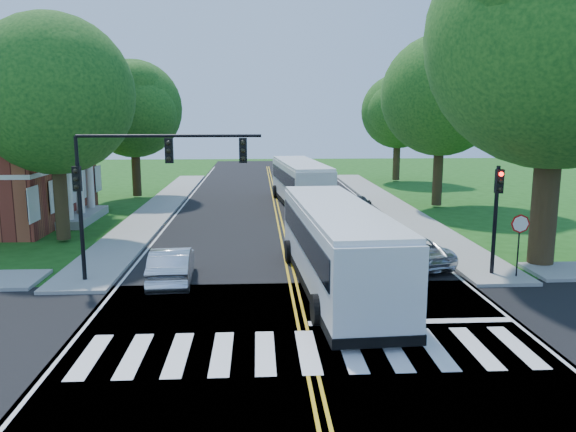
{
  "coord_description": "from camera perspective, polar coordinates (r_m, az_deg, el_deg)",
  "views": [
    {
      "loc": [
        -1.37,
        -15.23,
        6.53
      ],
      "look_at": [
        -0.11,
        7.65,
        2.4
      ],
      "focal_mm": 35.0,
      "sensor_mm": 36.0,
      "label": 1
    }
  ],
  "objects": [
    {
      "name": "ground",
      "position": [
        16.62,
        1.87,
        -12.91
      ],
      "size": [
        140.0,
        140.0,
        0.0
      ],
      "primitive_type": "plane",
      "color": "#194A12",
      "rests_on": "ground"
    },
    {
      "name": "road",
      "position": [
        33.89,
        -0.78,
        -0.89
      ],
      "size": [
        14.0,
        96.0,
        0.01
      ],
      "primitive_type": "cube",
      "color": "black",
      "rests_on": "ground"
    },
    {
      "name": "cross_road",
      "position": [
        16.62,
        1.87,
        -12.9
      ],
      "size": [
        60.0,
        12.0,
        0.01
      ],
      "primitive_type": "cube",
      "color": "black",
      "rests_on": "ground"
    },
    {
      "name": "center_line",
      "position": [
        37.82,
        -1.04,
        0.29
      ],
      "size": [
        0.36,
        70.0,
        0.01
      ],
      "primitive_type": "cube",
      "color": "gold",
      "rests_on": "road"
    },
    {
      "name": "edge_line_w",
      "position": [
        38.18,
        -11.29,
        0.19
      ],
      "size": [
        0.12,
        70.0,
        0.01
      ],
      "primitive_type": "cube",
      "color": "silver",
      "rests_on": "road"
    },
    {
      "name": "edge_line_e",
      "position": [
        38.66,
        9.09,
        0.38
      ],
      "size": [
        0.12,
        70.0,
        0.01
      ],
      "primitive_type": "cube",
      "color": "silver",
      "rests_on": "road"
    },
    {
      "name": "crosswalk",
      "position": [
        16.16,
        2.03,
        -13.56
      ],
      "size": [
        12.6,
        3.0,
        0.01
      ],
      "primitive_type": "cube",
      "color": "silver",
      "rests_on": "road"
    },
    {
      "name": "stop_bar",
      "position": [
        18.69,
        12.36,
        -10.43
      ],
      "size": [
        6.6,
        0.4,
        0.01
      ],
      "primitive_type": "cube",
      "color": "silver",
      "rests_on": "road"
    },
    {
      "name": "sidewalk_nw",
      "position": [
        41.33,
        -12.78,
        0.97
      ],
      "size": [
        2.6,
        40.0,
        0.15
      ],
      "primitive_type": "cube",
      "color": "gray",
      "rests_on": "ground"
    },
    {
      "name": "sidewalk_ne",
      "position": [
        41.87,
        10.23,
        1.18
      ],
      "size": [
        2.6,
        40.0,
        0.15
      ],
      "primitive_type": "cube",
      "color": "gray",
      "rests_on": "ground"
    },
    {
      "name": "tree_ne_big",
      "position": [
        26.5,
        25.76,
        15.94
      ],
      "size": [
        10.8,
        10.8,
        14.91
      ],
      "color": "black",
      "rests_on": "ground"
    },
    {
      "name": "tree_west_near",
      "position": [
        30.95,
        -22.73,
        11.29
      ],
      "size": [
        8.0,
        8.0,
        11.4
      ],
      "color": "black",
      "rests_on": "ground"
    },
    {
      "name": "tree_west_far",
      "position": [
        46.24,
        -15.44,
        10.43
      ],
      "size": [
        7.6,
        7.6,
        10.67
      ],
      "color": "black",
      "rests_on": "ground"
    },
    {
      "name": "tree_east_mid",
      "position": [
        41.31,
        15.32,
        11.7
      ],
      "size": [
        8.4,
        8.4,
        11.93
      ],
      "color": "black",
      "rests_on": "ground"
    },
    {
      "name": "tree_east_far",
      "position": [
        56.94,
        11.12,
        10.36
      ],
      "size": [
        7.2,
        7.2,
        10.34
      ],
      "color": "black",
      "rests_on": "ground"
    },
    {
      "name": "signal_nw",
      "position": [
        22.22,
        -14.83,
        4.32
      ],
      "size": [
        7.15,
        0.46,
        5.66
      ],
      "color": "black",
      "rests_on": "ground"
    },
    {
      "name": "signal_ne",
      "position": [
        23.95,
        20.44,
        1.01
      ],
      "size": [
        0.3,
        0.46,
        4.4
      ],
      "color": "black",
      "rests_on": "ground"
    },
    {
      "name": "stop_sign",
      "position": [
        24.03,
        22.48,
        -1.36
      ],
      "size": [
        0.76,
        0.08,
        2.53
      ],
      "color": "black",
      "rests_on": "ground"
    },
    {
      "name": "bus_lead",
      "position": [
        21.32,
        4.94,
        -2.93
      ],
      "size": [
        3.51,
        12.45,
        3.19
      ],
      "rotation": [
        0.0,
        0.0,
        3.2
      ],
      "color": "silver",
      "rests_on": "road"
    },
    {
      "name": "bus_follow",
      "position": [
        41.08,
        1.26,
        3.45
      ],
      "size": [
        3.78,
        12.51,
        3.19
      ],
      "rotation": [
        0.0,
        0.0,
        3.23
      ],
      "color": "silver",
      "rests_on": "road"
    },
    {
      "name": "hatchback",
      "position": [
        22.48,
        -11.73,
        -4.94
      ],
      "size": [
        1.78,
        4.47,
        1.45
      ],
      "primitive_type": "imported",
      "rotation": [
        0.0,
        0.0,
        3.2
      ],
      "color": "silver",
      "rests_on": "road"
    },
    {
      "name": "suv",
      "position": [
        25.21,
        11.79,
        -3.38
      ],
      "size": [
        3.7,
        5.4,
        1.37
      ],
      "primitive_type": "imported",
      "rotation": [
        0.0,
        0.0,
        3.46
      ],
      "color": "silver",
      "rests_on": "road"
    },
    {
      "name": "dark_sedan",
      "position": [
        37.17,
        6.88,
        1.08
      ],
      "size": [
        3.06,
        4.94,
        1.34
      ],
      "primitive_type": "imported",
      "rotation": [
        0.0,
        0.0,
        2.86
      ],
      "color": "black",
      "rests_on": "road"
    }
  ]
}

